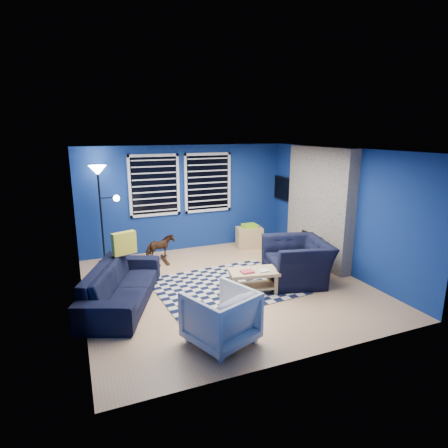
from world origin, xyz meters
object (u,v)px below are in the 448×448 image
rocking_horse (160,247)px  cabinet (249,237)px  tv (285,189)px  floor_lamp (100,184)px  armchair_big (297,261)px  armchair_bent (220,317)px  sofa (122,284)px  coffee_table (253,276)px

rocking_horse → cabinet: 2.29m
tv → floor_lamp: size_ratio=0.47×
armchair_big → armchair_bent: armchair_big is taller
cabinet → armchair_big: bearing=-81.8°
sofa → armchair_bent: bearing=-126.1°
tv → cabinet: bearing=-178.5°
rocking_horse → cabinet: size_ratio=0.93×
armchair_bent → cabinet: size_ratio=1.24×
tv → floor_lamp: floor_lamp is taller
tv → cabinet: tv is taller
coffee_table → armchair_big: bearing=8.2°
tv → rocking_horse: (-3.28, -0.24, -1.06)m
tv → floor_lamp: (-4.40, 0.19, 0.34)m
cabinet → coffee_table: bearing=-103.8°
armchair_bent → coffee_table: size_ratio=0.90×
armchair_big → cabinet: (0.10, 2.27, -0.14)m
armchair_bent → coffee_table: armchair_bent is taller
armchair_bent → floor_lamp: 4.31m
tv → armchair_bent: tv is taller
sofa → armchair_bent: 2.05m
tv → sofa: 4.88m
rocking_horse → coffee_table: (1.18, -2.20, -0.04)m
tv → armchair_bent: (-3.25, -3.74, -1.02)m
armchair_big → coffee_table: armchair_big is taller
armchair_bent → cabinet: armchair_bent is taller
floor_lamp → armchair_bent: bearing=-73.8°
rocking_horse → cabinet: rocking_horse is taller
armchair_big → tv: bearing=167.1°
coffee_table → sofa: bearing=168.6°
tv → coffee_table: 3.40m
cabinet → floor_lamp: size_ratio=0.32×
tv → rocking_horse: bearing=-175.8°
floor_lamp → coffee_table: bearing=-48.8°
sofa → rocking_horse: bearing=-8.3°
rocking_horse → floor_lamp: size_ratio=0.30×
sofa → floor_lamp: bearing=24.4°
sofa → floor_lamp: (-0.07, 2.18, 1.41)m
cabinet → floor_lamp: (-3.40, 0.21, 1.47)m
rocking_horse → cabinet: (2.28, 0.21, -0.07)m
sofa → rocking_horse: sofa is taller
armchair_big → armchair_bent: size_ratio=1.48×
sofa → armchair_big: bearing=-72.9°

